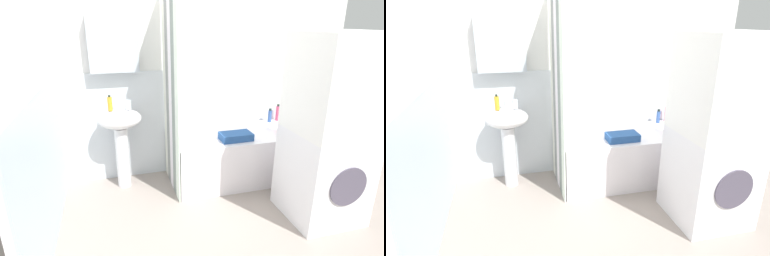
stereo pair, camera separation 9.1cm
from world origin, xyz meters
TOP-DOWN VIEW (x-y plane):
  - ground_plane at (0.00, 0.00)m, footprint 4.80×5.60m
  - wall_back_tiled at (-0.06, 1.26)m, footprint 3.60×0.18m
  - wall_left_tiled at (-1.57, 0.34)m, footprint 0.07×1.81m
  - sink at (-0.94, 1.03)m, footprint 0.44×0.34m
  - faucet at (-0.94, 1.11)m, footprint 0.03×0.12m
  - soap_dispenser at (-1.02, 1.01)m, footprint 0.05×0.05m
  - toothbrush_cup at (-0.84, 1.02)m, footprint 0.06×0.06m
  - bathtub at (0.32, 0.88)m, footprint 1.48×0.69m
  - shower_curtain at (-0.43, 0.88)m, footprint 0.01×0.69m
  - lotion_bottle at (0.96, 1.16)m, footprint 0.05×0.05m
  - conditioner_bottle at (0.83, 1.13)m, footprint 0.04×0.04m
  - towel_folded at (0.20, 0.69)m, footprint 0.33×0.19m
  - washer_dryer_stack at (0.76, 0.03)m, footprint 0.62×0.62m

SIDE VIEW (x-z plane):
  - ground_plane at x=0.00m, z-range -0.04..0.00m
  - bathtub at x=0.32m, z-range 0.00..0.54m
  - towel_folded at x=0.20m, z-range 0.54..0.61m
  - conditioner_bottle at x=0.83m, z-range 0.53..0.70m
  - sink at x=-0.94m, z-range 0.20..1.06m
  - lotion_bottle at x=0.96m, z-range 0.53..0.74m
  - washer_dryer_stack at x=0.76m, z-range 0.00..1.63m
  - toothbrush_cup at x=-0.84m, z-range 0.86..0.95m
  - faucet at x=-0.94m, z-range 0.86..0.98m
  - soap_dispenser at x=-1.02m, z-range 0.85..1.01m
  - shower_curtain at x=-0.43m, z-range 0.00..2.00m
  - wall_left_tiled at x=-1.57m, z-range -0.08..2.32m
  - wall_back_tiled at x=-0.06m, z-range -0.06..2.34m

